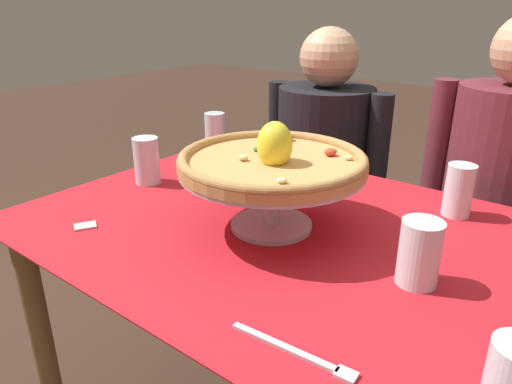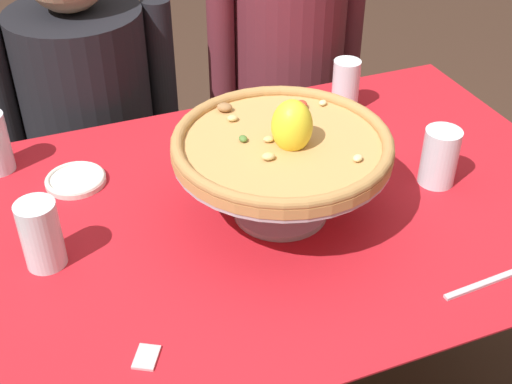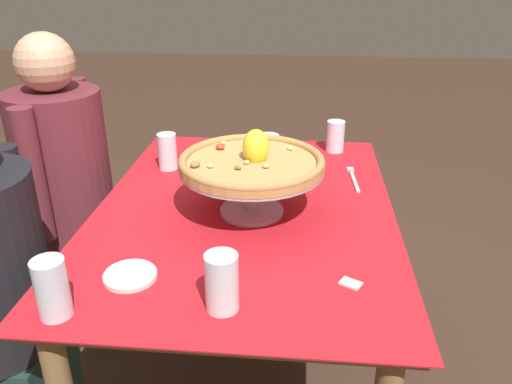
{
  "view_description": "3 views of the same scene",
  "coord_description": "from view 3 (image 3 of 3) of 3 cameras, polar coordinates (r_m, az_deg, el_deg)",
  "views": [
    {
      "loc": [
        0.55,
        -0.84,
        1.26
      ],
      "look_at": [
        -0.07,
        -0.05,
        0.85
      ],
      "focal_mm": 32.93,
      "sensor_mm": 36.0,
      "label": 1
    },
    {
      "loc": [
        -0.48,
        -1.03,
        1.62
      ],
      "look_at": [
        -0.07,
        0.02,
        0.79
      ],
      "focal_mm": 47.59,
      "sensor_mm": 36.0,
      "label": 2
    },
    {
      "loc": [
        -1.41,
        -0.17,
        1.48
      ],
      "look_at": [
        -0.03,
        -0.04,
        0.83
      ],
      "focal_mm": 35.77,
      "sensor_mm": 36.0,
      "label": 3
    }
  ],
  "objects": [
    {
      "name": "sugar_packet",
      "position": [
        1.25,
        10.54,
        -10.02
      ],
      "size": [
        0.06,
        0.06,
        0.0
      ],
      "primitive_type": "cube",
      "rotation": [
        0.0,
        0.0,
        1.05
      ],
      "color": "beige",
      "rests_on": "dining_table"
    },
    {
      "name": "pizza_stand",
      "position": [
        1.51,
        -0.48,
        1.34
      ],
      "size": [
        0.42,
        0.42,
        0.15
      ],
      "color": "#B7B7C1",
      "rests_on": "dining_table"
    },
    {
      "name": "water_glass_side_right",
      "position": [
        1.86,
        1.38,
        4.26
      ],
      "size": [
        0.08,
        0.08,
        0.13
      ],
      "color": "silver",
      "rests_on": "dining_table"
    },
    {
      "name": "side_plate",
      "position": [
        1.29,
        -13.9,
        -9.0
      ],
      "size": [
        0.13,
        0.13,
        0.02
      ],
      "color": "silver",
      "rests_on": "dining_table"
    },
    {
      "name": "water_glass_front_right",
      "position": [
        2.05,
        8.85,
        5.97
      ],
      "size": [
        0.07,
        0.07,
        0.12
      ],
      "color": "silver",
      "rests_on": "dining_table"
    },
    {
      "name": "water_glass_back_left",
      "position": [
        1.19,
        -21.79,
        -10.34
      ],
      "size": [
        0.07,
        0.07,
        0.14
      ],
      "color": "silver",
      "rests_on": "dining_table"
    },
    {
      "name": "water_glass_side_left",
      "position": [
        1.13,
        -3.83,
        -10.32
      ],
      "size": [
        0.07,
        0.07,
        0.14
      ],
      "color": "silver",
      "rests_on": "dining_table"
    },
    {
      "name": "dinner_fork",
      "position": [
        1.82,
        10.83,
        1.57
      ],
      "size": [
        0.21,
        0.03,
        0.01
      ],
      "color": "#B7B7C1",
      "rests_on": "dining_table"
    },
    {
      "name": "diner_right",
      "position": [
        2.13,
        -20.24,
        -0.72
      ],
      "size": [
        0.51,
        0.35,
        1.24
      ],
      "color": "gray",
      "rests_on": "ground"
    },
    {
      "name": "dining_table",
      "position": [
        1.64,
        -1.21,
        -5.08
      ],
      "size": [
        1.29,
        0.91,
        0.76
      ],
      "color": "olive",
      "rests_on": "ground"
    },
    {
      "name": "pizza",
      "position": [
        1.49,
        -0.47,
        3.5
      ],
      "size": [
        0.43,
        0.43,
        0.11
      ],
      "color": "tan",
      "rests_on": "pizza_stand"
    },
    {
      "name": "water_glass_back_right",
      "position": [
        1.88,
        -9.86,
        4.22
      ],
      "size": [
        0.07,
        0.07,
        0.13
      ],
      "color": "white",
      "rests_on": "dining_table"
    }
  ]
}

